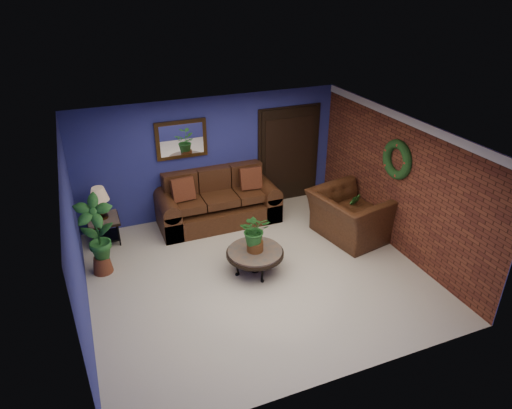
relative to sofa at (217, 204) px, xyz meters
name	(u,v)px	position (x,y,z in m)	size (l,w,h in m)	color
floor	(257,274)	(0.04, -2.09, -0.36)	(5.50, 5.50, 0.00)	beige
wall_back	(211,157)	(0.04, 0.41, 0.89)	(5.50, 0.04, 2.50)	navy
wall_left	(75,244)	(-2.71, -2.09, 0.89)	(0.04, 5.00, 2.50)	navy
wall_right_brick	(398,183)	(2.79, -2.09, 0.89)	(0.04, 5.00, 2.50)	brown
ceiling	(257,135)	(0.04, -2.09, 2.14)	(5.50, 5.00, 0.02)	white
crown_molding	(407,120)	(2.76, -2.09, 2.07)	(0.03, 5.00, 0.14)	white
wall_mirror	(181,140)	(-0.56, 0.37, 1.36)	(1.02, 0.06, 0.77)	#452D12
closet_door	(288,155)	(1.79, 0.38, 0.69)	(1.44, 0.06, 2.18)	black
wreath	(397,160)	(2.73, -2.04, 1.34)	(0.72, 0.72, 0.16)	black
sofa	(217,204)	(0.00, 0.00, 0.00)	(2.44, 1.05, 1.10)	#4B2715
coffee_table	(255,253)	(0.05, -2.00, 0.01)	(0.99, 0.99, 0.43)	#4B4641
end_table	(104,223)	(-2.26, -0.04, 0.05)	(0.58, 0.58, 0.53)	#4B4641
table_lamp	(99,199)	(-2.26, -0.04, 0.56)	(0.36, 0.36, 0.60)	#452D12
side_chair	(259,191)	(0.95, 0.02, 0.12)	(0.38, 0.38, 0.84)	brown
armchair	(350,215)	(2.19, -1.59, 0.10)	(1.41, 1.23, 0.92)	#4B2715
coffee_plant	(255,231)	(0.05, -2.00, 0.44)	(0.62, 0.57, 0.69)	brown
floor_plant	(351,210)	(2.39, -1.32, 0.04)	(0.40, 0.36, 0.78)	brown
tall_plant	(97,233)	(-2.41, -1.03, 0.42)	(0.70, 0.55, 1.45)	brown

